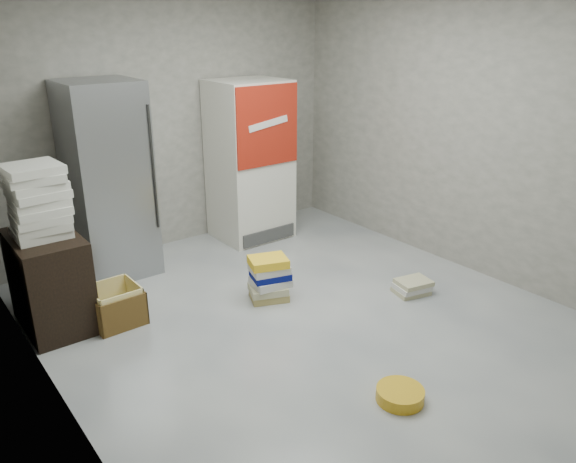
# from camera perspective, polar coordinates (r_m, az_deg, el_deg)

# --- Properties ---
(ground) EXTENTS (5.00, 5.00, 0.00)m
(ground) POSITION_cam_1_polar(r_m,az_deg,el_deg) (4.78, 3.24, -9.70)
(ground) COLOR #B7B6B2
(ground) RESTS_ON ground
(room_shell) EXTENTS (4.04, 5.04, 2.82)m
(room_shell) POSITION_cam_1_polar(r_m,az_deg,el_deg) (4.16, 3.75, 12.13)
(room_shell) COLOR #A39C92
(room_shell) RESTS_ON ground
(steel_fridge) EXTENTS (0.70, 0.72, 1.90)m
(steel_fridge) POSITION_cam_1_polar(r_m,az_deg,el_deg) (5.72, -17.82, 4.92)
(steel_fridge) COLOR #ABADB3
(steel_fridge) RESTS_ON ground
(coke_cooler) EXTENTS (0.80, 0.73, 1.80)m
(coke_cooler) POSITION_cam_1_polar(r_m,az_deg,el_deg) (6.44, -3.88, 7.19)
(coke_cooler) COLOR silver
(coke_cooler) RESTS_ON ground
(wood_shelf) EXTENTS (0.50, 0.80, 0.80)m
(wood_shelf) POSITION_cam_1_polar(r_m,az_deg,el_deg) (5.03, -23.02, -4.69)
(wood_shelf) COLOR black
(wood_shelf) RESTS_ON ground
(supply_box_stack) EXTENTS (0.44, 0.43, 0.58)m
(supply_box_stack) POSITION_cam_1_polar(r_m,az_deg,el_deg) (4.79, -24.06, 2.86)
(supply_box_stack) COLOR white
(supply_box_stack) RESTS_ON wood_shelf
(phonebook_stack_main) EXTENTS (0.43, 0.37, 0.41)m
(phonebook_stack_main) POSITION_cam_1_polar(r_m,az_deg,el_deg) (5.13, -1.92, -4.78)
(phonebook_stack_main) COLOR tan
(phonebook_stack_main) RESTS_ON ground
(phonebook_stack_side) EXTENTS (0.36, 0.32, 0.14)m
(phonebook_stack_side) POSITION_cam_1_polar(r_m,az_deg,el_deg) (5.41, 12.50, -5.50)
(phonebook_stack_side) COLOR tan
(phonebook_stack_side) RESTS_ON ground
(cardboard_box) EXTENTS (0.42, 0.42, 0.33)m
(cardboard_box) POSITION_cam_1_polar(r_m,az_deg,el_deg) (5.00, -17.11, -7.39)
(cardboard_box) COLOR yellow
(cardboard_box) RESTS_ON ground
(bucket_lid) EXTENTS (0.33, 0.33, 0.09)m
(bucket_lid) POSITION_cam_1_polar(r_m,az_deg,el_deg) (4.02, 11.32, -15.95)
(bucket_lid) COLOR gold
(bucket_lid) RESTS_ON ground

